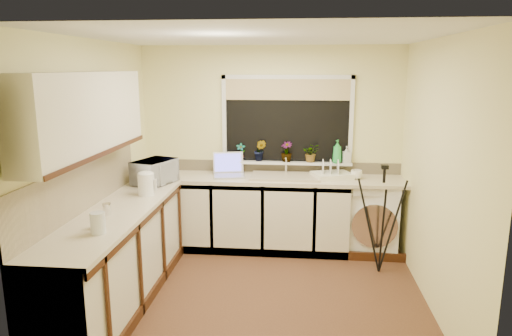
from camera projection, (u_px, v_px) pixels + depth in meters
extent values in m
plane|color=brown|center=(259.00, 294.00, 4.58)|extent=(3.20, 3.20, 0.00)
plane|color=white|center=(260.00, 37.00, 4.06)|extent=(3.20, 3.20, 0.00)
plane|color=#F8F0A5|center=(271.00, 146.00, 5.78)|extent=(3.20, 0.00, 3.20)
plane|color=#F8F0A5|center=(237.00, 226.00, 2.86)|extent=(3.20, 0.00, 3.20)
plane|color=#F8F0A5|center=(95.00, 169.00, 4.47)|extent=(0.00, 3.00, 3.00)
plane|color=#F8F0A5|center=(437.00, 177.00, 4.16)|extent=(0.00, 3.00, 3.00)
cube|color=silver|center=(242.00, 214.00, 5.69)|extent=(2.55, 0.60, 0.86)
cube|color=silver|center=(118.00, 260.00, 4.32)|extent=(0.54, 2.40, 0.86)
cube|color=beige|center=(269.00, 179.00, 5.56)|extent=(3.20, 0.60, 0.04)
cube|color=beige|center=(115.00, 214.00, 4.23)|extent=(0.60, 2.40, 0.04)
cube|color=silver|center=(85.00, 114.00, 3.90)|extent=(0.28, 1.90, 0.70)
cube|color=beige|center=(82.00, 187.00, 4.20)|extent=(0.02, 2.40, 0.45)
cube|color=beige|center=(270.00, 166.00, 5.82)|extent=(3.20, 0.02, 0.14)
cube|color=black|center=(287.00, 121.00, 5.68)|extent=(1.50, 0.02, 1.00)
cube|color=tan|center=(287.00, 90.00, 5.57)|extent=(1.50, 0.02, 0.25)
cube|color=white|center=(286.00, 163.00, 5.73)|extent=(1.60, 0.14, 0.03)
cube|color=tan|center=(285.00, 176.00, 5.53)|extent=(0.82, 0.46, 0.03)
cylinder|color=silver|center=(286.00, 165.00, 5.69)|extent=(0.03, 0.03, 0.24)
cube|color=white|center=(371.00, 216.00, 5.58)|extent=(0.68, 0.66, 0.88)
cube|color=#A8A8B0|center=(229.00, 176.00, 5.57)|extent=(0.42, 0.34, 0.02)
cube|color=#5F5BF9|center=(228.00, 162.00, 5.71)|extent=(0.38, 0.17, 0.25)
cylinder|color=white|center=(146.00, 185.00, 4.75)|extent=(0.17, 0.17, 0.22)
cube|color=white|center=(332.00, 176.00, 5.49)|extent=(0.53, 0.46, 0.07)
cylinder|color=silver|center=(98.00, 223.00, 3.65)|extent=(0.12, 0.12, 0.17)
cylinder|color=silver|center=(107.00, 209.00, 4.13)|extent=(0.08, 0.08, 0.10)
imported|color=white|center=(155.00, 172.00, 5.22)|extent=(0.48, 0.57, 0.27)
imported|color=#999999|center=(241.00, 152.00, 5.76)|extent=(0.12, 0.09, 0.22)
imported|color=#999999|center=(260.00, 150.00, 5.73)|extent=(0.16, 0.14, 0.26)
imported|color=#999999|center=(287.00, 152.00, 5.69)|extent=(0.18, 0.18, 0.25)
imported|color=#999999|center=(311.00, 153.00, 5.67)|extent=(0.21, 0.18, 0.23)
imported|color=green|center=(337.00, 152.00, 5.60)|extent=(0.14, 0.14, 0.28)
imported|color=#999999|center=(346.00, 155.00, 5.62)|extent=(0.10, 0.11, 0.20)
imported|color=white|center=(356.00, 175.00, 5.45)|extent=(0.18, 0.18, 0.11)
imported|color=beige|center=(98.00, 223.00, 3.78)|extent=(0.12, 0.12, 0.09)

